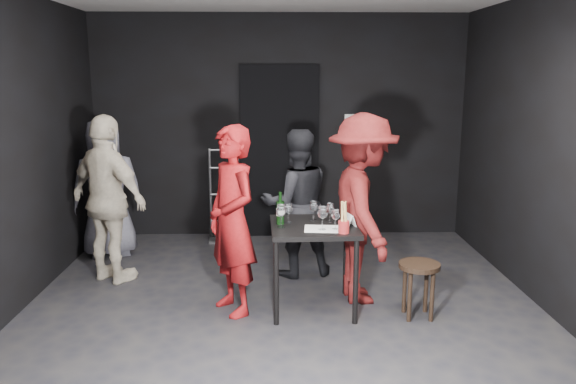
{
  "coord_description": "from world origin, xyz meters",
  "views": [
    {
      "loc": [
        -0.07,
        -4.37,
        2.01
      ],
      "look_at": [
        0.05,
        0.25,
        1.02
      ],
      "focal_mm": 35.0,
      "sensor_mm": 36.0,
      "label": 1
    }
  ],
  "objects_px": {
    "stool": "(419,274)",
    "tasting_table": "(314,236)",
    "hand_truck": "(225,223)",
    "man_maroon": "(363,198)",
    "bystander_cream": "(108,193)",
    "wine_bottle": "(280,212)",
    "woman_black": "(296,205)",
    "breadstick_cup": "(344,218)",
    "server_red": "(232,215)",
    "bystander_grey": "(107,186)"
  },
  "relations": [
    {
      "from": "stool",
      "to": "tasting_table",
      "type": "bearing_deg",
      "value": 166.84
    },
    {
      "from": "bystander_grey",
      "to": "wine_bottle",
      "type": "distance_m",
      "value": 2.39
    },
    {
      "from": "woman_black",
      "to": "breadstick_cup",
      "type": "height_order",
      "value": "woman_black"
    },
    {
      "from": "server_red",
      "to": "man_maroon",
      "type": "bearing_deg",
      "value": 69.41
    },
    {
      "from": "server_red",
      "to": "wine_bottle",
      "type": "bearing_deg",
      "value": 66.15
    },
    {
      "from": "man_maroon",
      "to": "hand_truck",
      "type": "bearing_deg",
      "value": 30.54
    },
    {
      "from": "stool",
      "to": "woman_black",
      "type": "distance_m",
      "value": 1.47
    },
    {
      "from": "man_maroon",
      "to": "breadstick_cup",
      "type": "relative_size",
      "value": 6.72
    },
    {
      "from": "man_maroon",
      "to": "bystander_cream",
      "type": "height_order",
      "value": "man_maroon"
    },
    {
      "from": "bystander_grey",
      "to": "wine_bottle",
      "type": "bearing_deg",
      "value": 124.64
    },
    {
      "from": "bystander_cream",
      "to": "hand_truck",
      "type": "bearing_deg",
      "value": -91.33
    },
    {
      "from": "server_red",
      "to": "hand_truck",
      "type": "bearing_deg",
      "value": 154.21
    },
    {
      "from": "bystander_cream",
      "to": "breadstick_cup",
      "type": "bearing_deg",
      "value": -169.71
    },
    {
      "from": "woman_black",
      "to": "bystander_cream",
      "type": "bearing_deg",
      "value": -7.75
    },
    {
      "from": "man_maroon",
      "to": "stool",
      "type": "bearing_deg",
      "value": -139.8
    },
    {
      "from": "stool",
      "to": "wine_bottle",
      "type": "relative_size",
      "value": 1.69
    },
    {
      "from": "breadstick_cup",
      "to": "stool",
      "type": "bearing_deg",
      "value": 4.55
    },
    {
      "from": "tasting_table",
      "to": "stool",
      "type": "height_order",
      "value": "tasting_table"
    },
    {
      "from": "hand_truck",
      "to": "bystander_grey",
      "type": "height_order",
      "value": "bystander_grey"
    },
    {
      "from": "stool",
      "to": "breadstick_cup",
      "type": "xyz_separation_m",
      "value": [
        -0.64,
        -0.05,
        0.5
      ]
    },
    {
      "from": "breadstick_cup",
      "to": "bystander_cream",
      "type": "bearing_deg",
      "value": 155.79
    },
    {
      "from": "hand_truck",
      "to": "wine_bottle",
      "type": "bearing_deg",
      "value": -75.71
    },
    {
      "from": "bystander_cream",
      "to": "wine_bottle",
      "type": "height_order",
      "value": "bystander_cream"
    },
    {
      "from": "woman_black",
      "to": "man_maroon",
      "type": "height_order",
      "value": "man_maroon"
    },
    {
      "from": "tasting_table",
      "to": "server_red",
      "type": "relative_size",
      "value": 0.44
    },
    {
      "from": "server_red",
      "to": "wine_bottle",
      "type": "height_order",
      "value": "server_red"
    },
    {
      "from": "man_maroon",
      "to": "bystander_cream",
      "type": "bearing_deg",
      "value": 71.97
    },
    {
      "from": "hand_truck",
      "to": "man_maroon",
      "type": "xyz_separation_m",
      "value": [
        1.38,
        -1.86,
        0.72
      ]
    },
    {
      "from": "bystander_cream",
      "to": "wine_bottle",
      "type": "xyz_separation_m",
      "value": [
        1.63,
        -0.68,
        -0.03
      ]
    },
    {
      "from": "stool",
      "to": "server_red",
      "type": "height_order",
      "value": "server_red"
    },
    {
      "from": "tasting_table",
      "to": "hand_truck",
      "type": "bearing_deg",
      "value": 114.34
    },
    {
      "from": "hand_truck",
      "to": "server_red",
      "type": "bearing_deg",
      "value": -86.62
    },
    {
      "from": "wine_bottle",
      "to": "breadstick_cup",
      "type": "distance_m",
      "value": 0.57
    },
    {
      "from": "server_red",
      "to": "bystander_cream",
      "type": "height_order",
      "value": "bystander_cream"
    },
    {
      "from": "woman_black",
      "to": "man_maroon",
      "type": "bearing_deg",
      "value": 118.37
    },
    {
      "from": "woman_black",
      "to": "bystander_cream",
      "type": "relative_size",
      "value": 0.82
    },
    {
      "from": "breadstick_cup",
      "to": "tasting_table",
      "type": "bearing_deg",
      "value": 131.31
    },
    {
      "from": "woman_black",
      "to": "breadstick_cup",
      "type": "bearing_deg",
      "value": 94.64
    },
    {
      "from": "stool",
      "to": "man_maroon",
      "type": "distance_m",
      "value": 0.81
    },
    {
      "from": "bystander_cream",
      "to": "wine_bottle",
      "type": "distance_m",
      "value": 1.77
    },
    {
      "from": "tasting_table",
      "to": "wine_bottle",
      "type": "relative_size",
      "value": 2.69
    },
    {
      "from": "bystander_cream",
      "to": "man_maroon",
      "type": "bearing_deg",
      "value": -157.62
    },
    {
      "from": "wine_bottle",
      "to": "stool",
      "type": "bearing_deg",
      "value": -11.16
    },
    {
      "from": "wine_bottle",
      "to": "server_red",
      "type": "bearing_deg",
      "value": -171.25
    },
    {
      "from": "stool",
      "to": "breadstick_cup",
      "type": "relative_size",
      "value": 1.7
    },
    {
      "from": "breadstick_cup",
      "to": "server_red",
      "type": "bearing_deg",
      "value": 166.65
    },
    {
      "from": "hand_truck",
      "to": "breadstick_cup",
      "type": "height_order",
      "value": "hand_truck"
    },
    {
      "from": "server_red",
      "to": "bystander_cream",
      "type": "xyz_separation_m",
      "value": [
        -1.23,
        0.75,
        0.03
      ]
    },
    {
      "from": "stool",
      "to": "bystander_cream",
      "type": "relative_size",
      "value": 0.27
    },
    {
      "from": "tasting_table",
      "to": "breadstick_cup",
      "type": "distance_m",
      "value": 0.4
    }
  ]
}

